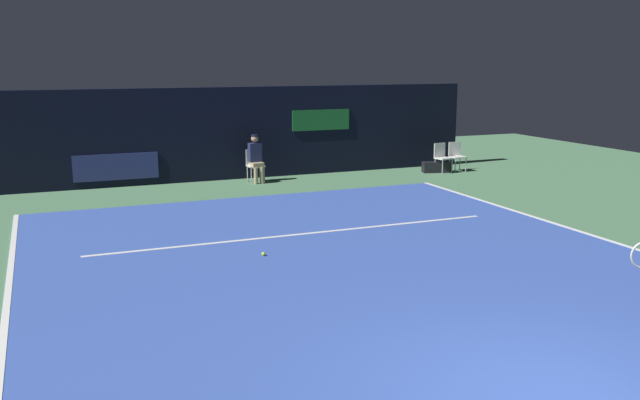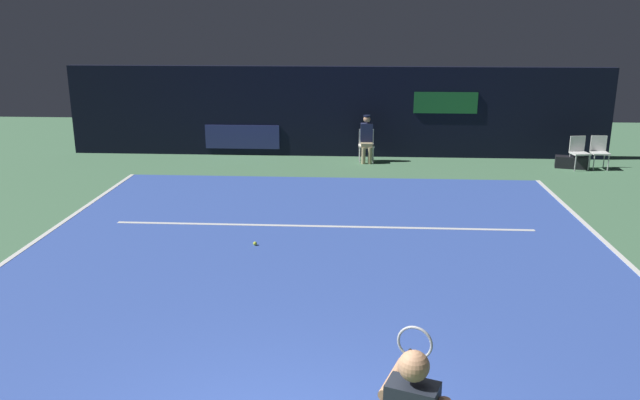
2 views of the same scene
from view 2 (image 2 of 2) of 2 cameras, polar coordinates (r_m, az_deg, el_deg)
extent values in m
plane|color=#4C7A56|center=(10.37, -0.47, -6.18)|extent=(31.41, 31.41, 0.00)
cube|color=#3856B2|center=(10.37, -0.47, -6.14)|extent=(10.45, 12.19, 0.01)
cube|color=white|center=(11.88, -26.34, -4.89)|extent=(0.10, 12.19, 0.01)
cube|color=white|center=(12.36, 0.21, -2.38)|extent=(8.15, 0.10, 0.01)
cube|color=black|center=(18.66, 1.42, 7.96)|extent=(15.72, 0.30, 2.60)
cube|color=navy|center=(18.92, -7.00, 5.66)|extent=(2.20, 0.04, 0.70)
cube|color=#1E6B2D|center=(18.61, 11.24, 8.57)|extent=(1.80, 0.04, 0.60)
sphere|color=tan|center=(4.54, 8.44, -14.56)|extent=(0.22, 0.22, 0.22)
cylinder|color=tan|center=(4.91, 6.68, -15.64)|extent=(0.25, 0.50, 0.09)
cylinder|color=black|center=(5.16, 7.68, -14.00)|extent=(0.13, 0.29, 0.03)
torus|color=#B2B2B7|center=(5.39, 8.52, -12.60)|extent=(0.29, 0.13, 0.30)
cube|color=white|center=(17.97, 4.20, 4.89)|extent=(0.45, 0.41, 0.04)
cube|color=white|center=(18.12, 4.19, 5.72)|extent=(0.42, 0.04, 0.42)
cylinder|color=#B2B2B7|center=(17.84, 3.61, 4.07)|extent=(0.03, 0.03, 0.46)
cylinder|color=#B2B2B7|center=(17.86, 4.81, 4.05)|extent=(0.03, 0.03, 0.46)
cylinder|color=#B2B2B7|center=(18.17, 3.57, 4.29)|extent=(0.03, 0.03, 0.46)
cylinder|color=#B2B2B7|center=(18.19, 4.75, 4.27)|extent=(0.03, 0.03, 0.46)
cube|color=tan|center=(17.88, 4.21, 4.97)|extent=(0.33, 0.41, 0.14)
cylinder|color=tan|center=(17.76, 3.93, 4.00)|extent=(0.11, 0.11, 0.46)
cylinder|color=tan|center=(17.76, 4.51, 4.00)|extent=(0.11, 0.11, 0.46)
cube|color=#23284C|center=(17.94, 4.22, 6.07)|extent=(0.35, 0.23, 0.52)
sphere|color=tan|center=(17.88, 4.24, 7.27)|extent=(0.20, 0.20, 0.20)
cylinder|color=#141933|center=(17.86, 4.25, 7.56)|extent=(0.19, 0.19, 0.04)
cube|color=white|center=(18.35, 22.35, 3.89)|extent=(0.49, 0.46, 0.04)
cube|color=white|center=(18.48, 22.15, 4.72)|extent=(0.42, 0.09, 0.42)
cylinder|color=#B2B2B7|center=(18.16, 21.99, 3.10)|extent=(0.03, 0.03, 0.44)
cylinder|color=#B2B2B7|center=(18.33, 23.03, 3.10)|extent=(0.03, 0.03, 0.44)
cylinder|color=#B2B2B7|center=(18.45, 21.52, 3.34)|extent=(0.03, 0.03, 0.44)
cylinder|color=#B2B2B7|center=(18.62, 22.55, 3.34)|extent=(0.03, 0.03, 0.44)
cube|color=white|center=(18.60, 23.88, 3.87)|extent=(0.45, 0.41, 0.04)
cube|color=white|center=(18.75, 23.77, 4.69)|extent=(0.42, 0.04, 0.42)
cylinder|color=#B2B2B7|center=(18.43, 23.42, 3.12)|extent=(0.03, 0.03, 0.44)
cylinder|color=#B2B2B7|center=(18.55, 24.51, 3.07)|extent=(0.03, 0.03, 0.44)
cylinder|color=#B2B2B7|center=(18.74, 23.10, 3.35)|extent=(0.03, 0.03, 0.44)
cylinder|color=#B2B2B7|center=(18.86, 24.18, 3.30)|extent=(0.03, 0.03, 0.44)
sphere|color=#CCE033|center=(11.40, -5.87, -3.91)|extent=(0.07, 0.07, 0.07)
cube|color=black|center=(18.51, 21.68, 3.17)|extent=(0.89, 0.52, 0.32)
camera|label=1|loc=(5.29, -88.13, -5.89)|focal=38.27mm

